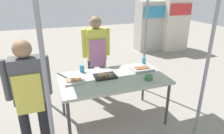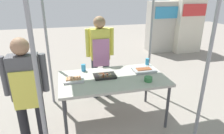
{
  "view_description": "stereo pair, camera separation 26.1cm",
  "coord_description": "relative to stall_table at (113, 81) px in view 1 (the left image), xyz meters",
  "views": [
    {
      "loc": [
        -0.92,
        -2.58,
        1.98
      ],
      "look_at": [
        0.0,
        0.05,
        0.9
      ],
      "focal_mm": 31.93,
      "sensor_mm": 36.0,
      "label": 1
    },
    {
      "loc": [
        -0.67,
        -2.66,
        1.98
      ],
      "look_at": [
        0.0,
        0.05,
        0.9
      ],
      "focal_mm": 31.93,
      "sensor_mm": 36.0,
      "label": 2
    }
  ],
  "objects": [
    {
      "name": "vendor_woman",
      "position": [
        -0.04,
        0.8,
        0.23
      ],
      "size": [
        0.52,
        0.23,
        1.56
      ],
      "rotation": [
        0.0,
        0.0,
        3.14
      ],
      "color": "#333842",
      "rests_on": "ground"
    },
    {
      "name": "neighbor_stall_left",
      "position": [
        2.54,
        3.47,
        0.13
      ],
      "size": [
        0.86,
        0.6,
        1.65
      ],
      "color": "#B7B2A8",
      "rests_on": "ground"
    },
    {
      "name": "neighbor_stall_right",
      "position": [
        3.36,
        3.34,
        0.18
      ],
      "size": [
        0.89,
        0.81,
        1.75
      ],
      "color": "beige",
      "rests_on": "ground"
    },
    {
      "name": "tray_pork_links",
      "position": [
        -0.58,
        0.02,
        0.08
      ],
      "size": [
        0.29,
        0.21,
        0.05
      ],
      "color": "silver",
      "rests_on": "stall_table"
    },
    {
      "name": "tray_meat_skewers",
      "position": [
        -0.11,
        0.04,
        0.07
      ],
      "size": [
        0.33,
        0.23,
        0.04
      ],
      "color": "black",
      "rests_on": "stall_table"
    },
    {
      "name": "stall_table",
      "position": [
        0.0,
        0.0,
        0.0
      ],
      "size": [
        1.6,
        0.9,
        0.75
      ],
      "color": "#B7B2A8",
      "rests_on": "ground"
    },
    {
      "name": "tray_grilled_sausages",
      "position": [
        0.55,
        0.12,
        0.07
      ],
      "size": [
        0.35,
        0.28,
        0.05
      ],
      "color": "#ADADB2",
      "rests_on": "stall_table"
    },
    {
      "name": "customer_nearby",
      "position": [
        -1.15,
        -0.32,
        0.18
      ],
      "size": [
        0.52,
        0.22,
        1.49
      ],
      "color": "black",
      "rests_on": "ground"
    },
    {
      "name": "drink_cup_by_wok",
      "position": [
        -0.4,
        0.37,
        0.11
      ],
      "size": [
        0.07,
        0.07,
        0.11
      ],
      "primitive_type": "cylinder",
      "color": "#338CBF",
      "rests_on": "stall_table"
    },
    {
      "name": "drink_cup_near_edge",
      "position": [
        0.72,
        0.39,
        0.11
      ],
      "size": [
        0.06,
        0.06,
        0.11
      ],
      "primitive_type": "cylinder",
      "color": "#338CBF",
      "rests_on": "stall_table"
    },
    {
      "name": "condiment_bowl",
      "position": [
        0.46,
        -0.26,
        0.09
      ],
      "size": [
        0.12,
        0.12,
        0.07
      ],
      "primitive_type": "cylinder",
      "color": "#33723F",
      "rests_on": "stall_table"
    },
    {
      "name": "ground_plane",
      "position": [
        0.0,
        0.0,
        -0.7
      ],
      "size": [
        18.0,
        18.0,
        0.0
      ],
      "primitive_type": "plane",
      "color": "gray"
    }
  ]
}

